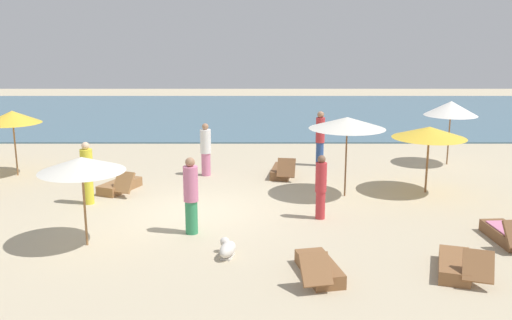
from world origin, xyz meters
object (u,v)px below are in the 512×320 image
Objects in this scene: lounger_2 at (121,186)px; person_1 at (207,149)px; umbrella_4 at (83,164)px; person_3 at (192,195)px; lounger_3 at (458,266)px; umbrella_6 at (430,133)px; lounger_5 at (283,171)px; person_4 at (321,138)px; person_2 at (88,173)px; umbrella_3 at (348,123)px; lounger_1 at (320,269)px; lounger_4 at (508,235)px; person_0 at (322,187)px; umbrella_7 at (452,108)px; umbrella_2 at (14,117)px; dog at (228,249)px.

lounger_2 is 3.14m from person_1.
umbrella_4 reaches higher than person_3.
lounger_3 is (8.10, -5.89, -0.00)m from lounger_2.
umbrella_6 reaches higher than lounger_5.
person_1 is (2.42, 1.87, 0.71)m from lounger_2.
lounger_2 is 4.46m from person_3.
umbrella_6 reaches higher than person_4.
person_2 is (-3.01, -3.10, 0.01)m from person_1.
person_4 is at bearing 95.24° from umbrella_3.
lounger_3 is at bearing -78.94° from person_4.
person_3 reaches higher than lounger_2.
lounger_4 is (4.53, 1.89, 0.01)m from lounger_1.
person_4 is at bearing 51.21° from umbrella_4.
person_1 is (-3.31, 4.37, 0.02)m from person_0.
umbrella_3 is 5.76m from umbrella_7.
umbrella_3 is 1.32× the size of person_2.
lounger_4 is at bearing 22.64° from lounger_1.
lounger_2 is at bearing -153.01° from person_4.
lounger_3 is 1.02× the size of person_1.
dog is (7.29, -6.89, -1.77)m from umbrella_2.
lounger_1 is 1.02× the size of lounger_5.
person_4 is (-4.57, -0.19, -1.01)m from umbrella_7.
umbrella_2 is at bearing -174.06° from umbrella_7.
lounger_1 is 7.82m from lounger_5.
lounger_3 is at bearing -36.01° from lounger_2.
umbrella_3 is at bearing -29.09° from person_1.
person_4 is (1.39, 1.45, 0.83)m from lounger_5.
umbrella_6 reaches higher than lounger_1.
umbrella_3 is 1.33× the size of person_1.
lounger_2 is at bearing 124.56° from dog.
person_0 reaches higher than lounger_1.
umbrella_4 is at bearing -109.35° from person_1.
lounger_2 is 1.00× the size of person_2.
person_2 is (-5.52, -3.01, 0.72)m from lounger_5.
umbrella_7 is at bearing 48.55° from dog.
lounger_4 is 4.49m from person_0.
dog is (4.04, -3.78, -0.71)m from person_2.
person_1 is at bearing 37.64° from lounger_2.
umbrella_6 is 7.05m from person_1.
person_0 is at bearing -95.94° from person_4.
umbrella_7 is 8.69m from person_1.
umbrella_3 is 1.33× the size of lounger_2.
lounger_4 is 9.59m from person_1.
person_3 reaches higher than lounger_3.
lounger_3 is 1.02× the size of person_2.
umbrella_4 is at bearing -75.12° from person_2.
person_1 is (6.25, -0.01, -1.07)m from umbrella_2.
umbrella_4 reaches higher than person_4.
lounger_5 is (8.77, -0.10, -1.78)m from umbrella_2.
umbrella_4 is at bearing 161.64° from lounger_1.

